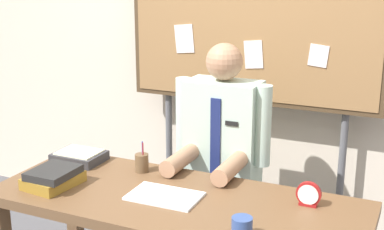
# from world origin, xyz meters

# --- Properties ---
(back_wall) EXTENTS (6.40, 0.08, 2.70)m
(back_wall) POSITION_xyz_m (0.00, 1.23, 1.35)
(back_wall) COLOR beige
(back_wall) RESTS_ON ground_plane
(desk) EXTENTS (1.74, 0.69, 0.72)m
(desk) POSITION_xyz_m (0.00, 0.00, 0.63)
(desk) COLOR brown
(desk) RESTS_ON ground_plane
(person) EXTENTS (0.55, 0.56, 1.36)m
(person) POSITION_xyz_m (0.00, 0.58, 0.63)
(person) COLOR #2D2D33
(person) RESTS_ON ground_plane
(bulletin_board) EXTENTS (1.59, 0.09, 2.12)m
(bulletin_board) POSITION_xyz_m (-0.00, 1.03, 1.50)
(bulletin_board) COLOR #4C3823
(bulletin_board) RESTS_ON ground_plane
(book_stack) EXTENTS (0.22, 0.28, 0.09)m
(book_stack) POSITION_xyz_m (-0.60, -0.13, 0.77)
(book_stack) COLOR olive
(book_stack) RESTS_ON desk
(open_notebook) EXTENTS (0.33, 0.22, 0.01)m
(open_notebook) POSITION_xyz_m (-0.05, -0.02, 0.73)
(open_notebook) COLOR white
(open_notebook) RESTS_ON desk
(desk_clock) EXTENTS (0.11, 0.04, 0.11)m
(desk_clock) POSITION_xyz_m (0.57, 0.17, 0.77)
(desk_clock) COLOR maroon
(desk_clock) RESTS_ON desk
(coffee_mug) EXTENTS (0.08, 0.08, 0.09)m
(coffee_mug) POSITION_xyz_m (0.40, -0.23, 0.76)
(coffee_mug) COLOR #334C8C
(coffee_mug) RESTS_ON desk
(pen_holder) EXTENTS (0.07, 0.07, 0.16)m
(pen_holder) POSITION_xyz_m (-0.30, 0.22, 0.77)
(pen_holder) COLOR brown
(pen_holder) RESTS_ON desk
(paper_tray) EXTENTS (0.26, 0.20, 0.06)m
(paper_tray) POSITION_xyz_m (-0.69, 0.20, 0.75)
(paper_tray) COLOR #333338
(paper_tray) RESTS_ON desk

